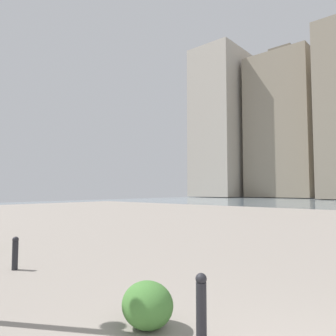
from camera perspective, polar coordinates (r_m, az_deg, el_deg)
The scene contains 5 objects.
building_annex at distance 75.98m, azimuth 20.36°, elevation 7.04°, with size 13.90×13.25×33.53m.
building_highrise at distance 78.09m, azimuth 9.85°, elevation 7.85°, with size 10.71×14.24×34.91m.
bollard_near at distance 3.90m, azimuth 6.05°, elevation -23.42°, with size 0.13×0.13×0.74m.
bollard_mid at distance 7.60m, azimuth -25.94°, elevation -13.57°, with size 0.13×0.13×0.69m.
shrub_round at distance 4.20m, azimuth -3.75°, elevation -23.49°, with size 0.66×0.60×0.56m.
Camera 1 is at (-0.13, 2.18, 1.70)m, focal length 33.67 mm.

